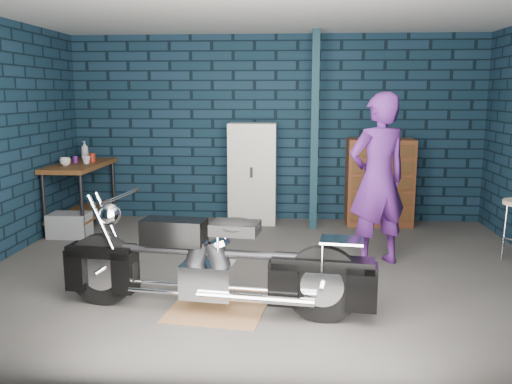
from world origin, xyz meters
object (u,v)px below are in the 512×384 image
person (378,180)px  tool_chest (379,182)px  workbench (81,196)px  storage_bin (70,225)px  locker (253,173)px  motorcycle (214,256)px

person → tool_chest: size_ratio=1.53×
tool_chest → workbench: bearing=-173.4°
storage_bin → locker: 2.60m
workbench → motorcycle: motorcycle is taller
workbench → motorcycle: (2.29, -2.87, 0.05)m
motorcycle → locker: (0.07, 3.35, 0.22)m
workbench → tool_chest: size_ratio=1.14×
motorcycle → tool_chest: bearing=67.8°
tool_chest → person: bearing=-99.6°
workbench → tool_chest: bearing=6.6°
person → locker: size_ratio=1.30×
motorcycle → person: bearing=50.9°
tool_chest → storage_bin: bearing=-166.7°
workbench → locker: bearing=11.5°
person → storage_bin: 4.02m
person → tool_chest: 1.90m
workbench → locker: (2.36, 0.48, 0.27)m
motorcycle → workbench: bearing=135.8°
motorcycle → person: 2.22m
motorcycle → person: size_ratio=1.23×
locker → storage_bin: bearing=-157.3°
storage_bin → motorcycle: bearing=-46.2°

